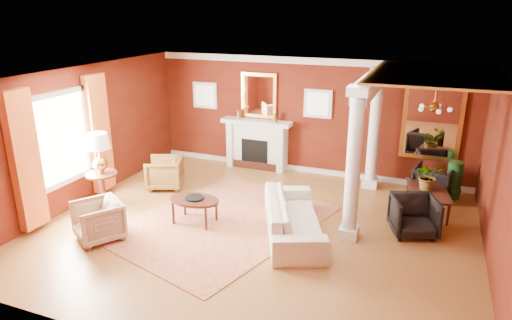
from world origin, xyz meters
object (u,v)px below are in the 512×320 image
at_px(armchair_leopard, 164,171).
at_px(dining_table, 429,194).
at_px(sofa, 294,211).
at_px(armchair_stripe, 98,219).
at_px(side_table, 100,157).
at_px(coffee_table, 194,201).

distance_m(armchair_leopard, dining_table, 5.86).
relative_size(sofa, dining_table, 1.77).
height_order(armchair_stripe, side_table, side_table).
height_order(coffee_table, dining_table, dining_table).
height_order(sofa, coffee_table, sofa).
relative_size(coffee_table, side_table, 0.63).
xyz_separation_m(armchair_stripe, dining_table, (5.54, 3.48, -0.02)).
bearing_deg(dining_table, side_table, 99.76).
relative_size(armchair_leopard, dining_table, 0.59).
xyz_separation_m(armchair_leopard, coffee_table, (1.56, -1.39, 0.07)).
bearing_deg(armchair_stripe, dining_table, 65.37).
bearing_deg(coffee_table, side_table, -179.79).
height_order(sofa, dining_table, sofa).
xyz_separation_m(armchair_leopard, armchair_stripe, (0.25, -2.62, -0.00)).
bearing_deg(coffee_table, armchair_leopard, 138.30).
bearing_deg(side_table, armchair_leopard, 65.97).
distance_m(coffee_table, dining_table, 4.80).
bearing_deg(side_table, dining_table, 19.35).
distance_m(sofa, coffee_table, 1.95).
xyz_separation_m(sofa, dining_table, (2.30, 2.00, -0.09)).
distance_m(armchair_stripe, coffee_table, 1.79).
xyz_separation_m(sofa, armchair_leopard, (-3.50, 1.14, -0.07)).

